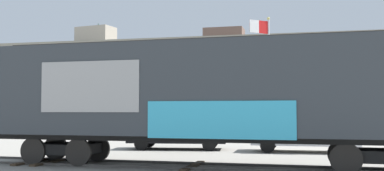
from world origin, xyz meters
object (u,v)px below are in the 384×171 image
at_px(freight_car, 207,92).
at_px(parked_car_black, 176,132).
at_px(flagpole, 265,61).
at_px(parked_car_white, 302,133).

xyz_separation_m(freight_car, parked_car_black, (-2.76, 6.53, -1.60)).
bearing_deg(flagpole, freight_car, -94.54).
bearing_deg(freight_car, parked_car_white, 64.06).
xyz_separation_m(parked_car_black, parked_car_white, (5.86, -0.16, 0.02)).
relative_size(freight_car, parked_car_white, 3.30).
relative_size(freight_car, flagpole, 2.00).
distance_m(freight_car, parked_car_black, 7.27).
bearing_deg(flagpole, parked_car_black, -119.15).
bearing_deg(parked_car_white, freight_car, -115.94).
relative_size(flagpole, parked_car_white, 1.65).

